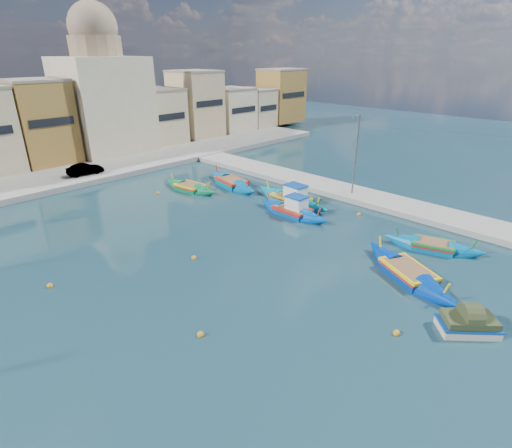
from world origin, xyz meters
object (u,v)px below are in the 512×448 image
quay_street_lamp (356,154)px  luzzu_turquoise_cabin (291,199)px  luzzu_green (190,188)px  luzzu_blue_cabin (292,211)px  luzzu_cyan_south (433,247)px  luzzu_blue_south (408,273)px  tender_near (468,324)px  church_block (102,91)px  luzzu_cyan_mid (232,183)px

quay_street_lamp → luzzu_turquoise_cabin: (-5.19, 3.31, -3.98)m
luzzu_green → luzzu_turquoise_cabin: bearing=-66.3°
quay_street_lamp → luzzu_turquoise_cabin: bearing=147.5°
quay_street_lamp → luzzu_blue_cabin: quay_street_lamp is taller
quay_street_lamp → luzzu_cyan_south: 12.31m
luzzu_blue_south → tender_near: 5.49m
luzzu_turquoise_cabin → tender_near: size_ratio=2.90×
church_block → luzzu_cyan_mid: church_block is taller
luzzu_turquoise_cabin → luzzu_cyan_south: size_ratio=1.26×
luzzu_blue_cabin → tender_near: size_ratio=2.47×
luzzu_green → luzzu_blue_south: size_ratio=0.86×
luzzu_cyan_mid → church_block: bearing=94.8°
luzzu_turquoise_cabin → tender_near: 20.29m
church_block → luzzu_cyan_south: (1.86, -44.18, -8.17)m
luzzu_cyan_south → tender_near: bearing=-148.0°
church_block → quay_street_lamp: bearing=-77.7°
luzzu_cyan_mid → luzzu_blue_south: 22.40m
luzzu_turquoise_cabin → luzzu_cyan_mid: luzzu_turquoise_cabin is taller
quay_street_lamp → luzzu_blue_cabin: (-7.43, 1.36, -3.99)m
luzzu_cyan_south → luzzu_cyan_mid: bearing=89.9°
luzzu_turquoise_cabin → church_block: bearing=94.2°
luzzu_cyan_mid → tender_near: size_ratio=2.90×
quay_street_lamp → luzzu_blue_cabin: size_ratio=1.01×
quay_street_lamp → tender_near: 20.73m
luzzu_green → luzzu_blue_cabin: bearing=-79.9°
luzzu_cyan_mid → luzzu_blue_south: luzzu_cyan_mid is taller
quay_street_lamp → luzzu_green: 16.81m
luzzu_blue_cabin → luzzu_cyan_south: size_ratio=1.08×
luzzu_cyan_south → luzzu_turquoise_cabin: bearing=88.4°
tender_near → luzzu_blue_cabin: bearing=69.6°
luzzu_blue_cabin → luzzu_blue_south: 12.37m
quay_street_lamp → luzzu_turquoise_cabin: 7.33m
luzzu_blue_south → luzzu_green: bearing=87.6°
luzzu_cyan_south → tender_near: (-7.99, -4.99, 0.20)m
luzzu_turquoise_cabin → luzzu_blue_south: bearing=-111.0°
church_block → luzzu_blue_south: size_ratio=2.19×
luzzu_cyan_mid → luzzu_cyan_south: 21.41m
luzzu_blue_cabin → luzzu_green: bearing=100.1°
quay_street_lamp → luzzu_turquoise_cabin: quay_street_lamp is taller
luzzu_blue_cabin → luzzu_blue_south: bearing=-104.5°
luzzu_turquoise_cabin → tender_near: bearing=-114.4°
church_block → luzzu_green: size_ratio=2.56×
church_block → tender_near: bearing=-97.1°
church_block → luzzu_green: bearing=-95.8°
luzzu_blue_cabin → luzzu_blue_south: (-3.10, -11.97, -0.08)m
luzzu_blue_cabin → luzzu_blue_south: size_ratio=0.91×
quay_street_lamp → luzzu_blue_cabin: 8.54m
luzzu_cyan_south → tender_near: luzzu_cyan_south is taller
church_block → luzzu_cyan_mid: bearing=-85.2°
church_block → luzzu_blue_cabin: size_ratio=2.41×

